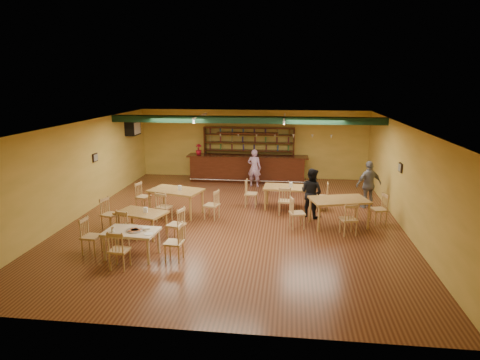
# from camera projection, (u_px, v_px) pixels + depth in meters

# --- Properties ---
(floor) EXTENTS (12.00, 12.00, 0.00)m
(floor) POSITION_uv_depth(u_px,v_px,m) (236.00, 220.00, 13.18)
(floor) COLOR #502816
(floor) RESTS_ON ground
(ceiling_beam) EXTENTS (10.00, 0.30, 0.25)m
(ceiling_beam) POSITION_uv_depth(u_px,v_px,m) (245.00, 120.00, 15.22)
(ceiling_beam) COLOR black
(ceiling_beam) RESTS_ON ceiling
(track_rail_left) EXTENTS (0.05, 2.50, 0.05)m
(track_rail_left) POSITION_uv_depth(u_px,v_px,m) (200.00, 116.00, 15.99)
(track_rail_left) COLOR silver
(track_rail_left) RESTS_ON ceiling
(track_rail_right) EXTENTS (0.05, 2.50, 0.05)m
(track_rail_right) POSITION_uv_depth(u_px,v_px,m) (285.00, 117.00, 15.62)
(track_rail_right) COLOR silver
(track_rail_right) RESTS_ON ceiling
(ac_unit) EXTENTS (0.34, 0.70, 0.48)m
(ac_unit) POSITION_uv_depth(u_px,v_px,m) (133.00, 128.00, 17.24)
(ac_unit) COLOR silver
(ac_unit) RESTS_ON wall_left
(picture_left) EXTENTS (0.04, 0.34, 0.28)m
(picture_left) POSITION_uv_depth(u_px,v_px,m) (95.00, 158.00, 14.32)
(picture_left) COLOR black
(picture_left) RESTS_ON wall_left
(picture_right) EXTENTS (0.04, 0.34, 0.28)m
(picture_right) POSITION_uv_depth(u_px,v_px,m) (401.00, 168.00, 12.70)
(picture_right) COLOR black
(picture_right) RESTS_ON wall_right
(bar_counter) EXTENTS (5.14, 0.85, 1.13)m
(bar_counter) POSITION_uv_depth(u_px,v_px,m) (247.00, 169.00, 18.04)
(bar_counter) COLOR #34150A
(bar_counter) RESTS_ON ground
(back_bar_hutch) EXTENTS (3.97, 0.40, 2.28)m
(back_bar_hutch) POSITION_uv_depth(u_px,v_px,m) (249.00, 153.00, 18.52)
(back_bar_hutch) COLOR #34150A
(back_bar_hutch) RESTS_ON ground
(poinsettia) EXTENTS (0.32, 0.32, 0.45)m
(poinsettia) POSITION_uv_depth(u_px,v_px,m) (199.00, 149.00, 18.10)
(poinsettia) COLOR #A90F20
(poinsettia) RESTS_ON bar_counter
(dining_table_a) EXTENTS (1.86, 1.39, 0.83)m
(dining_table_a) POSITION_uv_depth(u_px,v_px,m) (176.00, 202.00, 13.67)
(dining_table_a) COLOR olive
(dining_table_a) RESTS_ON ground
(dining_table_b) EXTENTS (1.55, 0.97, 0.76)m
(dining_table_b) POSITION_uv_depth(u_px,v_px,m) (286.00, 197.00, 14.32)
(dining_table_b) COLOR olive
(dining_table_b) RESTS_ON ground
(dining_table_c) EXTENTS (1.53, 1.17, 0.68)m
(dining_table_c) POSITION_uv_depth(u_px,v_px,m) (142.00, 223.00, 11.87)
(dining_table_c) COLOR olive
(dining_table_c) RESTS_ON ground
(dining_table_d) EXTENTS (1.87, 1.40, 0.83)m
(dining_table_d) POSITION_uv_depth(u_px,v_px,m) (339.00, 212.00, 12.59)
(dining_table_d) COLOR olive
(dining_table_d) RESTS_ON ground
(near_table) EXTENTS (1.34, 0.91, 0.69)m
(near_table) POSITION_uv_depth(u_px,v_px,m) (132.00, 244.00, 10.38)
(near_table) COLOR beige
(near_table) RESTS_ON ground
(pizza_tray) EXTENTS (0.50, 0.50, 0.01)m
(pizza_tray) POSITION_uv_depth(u_px,v_px,m) (135.00, 230.00, 10.29)
(pizza_tray) COLOR silver
(pizza_tray) RESTS_ON near_table
(parmesan_shaker) EXTENTS (0.08, 0.08, 0.11)m
(parmesan_shaker) POSITION_uv_depth(u_px,v_px,m) (113.00, 230.00, 10.20)
(parmesan_shaker) COLOR #EAE5C6
(parmesan_shaker) RESTS_ON near_table
(napkin_stack) EXTENTS (0.22, 0.18, 0.03)m
(napkin_stack) POSITION_uv_depth(u_px,v_px,m) (146.00, 228.00, 10.44)
(napkin_stack) COLOR white
(napkin_stack) RESTS_ON near_table
(pizza_server) EXTENTS (0.33, 0.22, 0.00)m
(pizza_server) POSITION_uv_depth(u_px,v_px,m) (141.00, 230.00, 10.31)
(pizza_server) COLOR silver
(pizza_server) RESTS_ON pizza_tray
(side_plate) EXTENTS (0.23, 0.23, 0.01)m
(side_plate) POSITION_uv_depth(u_px,v_px,m) (149.00, 234.00, 10.06)
(side_plate) COLOR white
(side_plate) RESTS_ON near_table
(patron_bar) EXTENTS (0.62, 0.47, 1.55)m
(patron_bar) POSITION_uv_depth(u_px,v_px,m) (254.00, 168.00, 17.15)
(patron_bar) COLOR #944EA9
(patron_bar) RESTS_ON ground
(patron_right_a) EXTENTS (0.97, 0.94, 1.58)m
(patron_right_a) POSITION_uv_depth(u_px,v_px,m) (311.00, 193.00, 13.36)
(patron_right_a) COLOR black
(patron_right_a) RESTS_ON ground
(patron_right_b) EXTENTS (1.03, 0.74, 1.62)m
(patron_right_b) POSITION_uv_depth(u_px,v_px,m) (369.00, 185.00, 14.29)
(patron_right_b) COLOR gray
(patron_right_b) RESTS_ON ground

